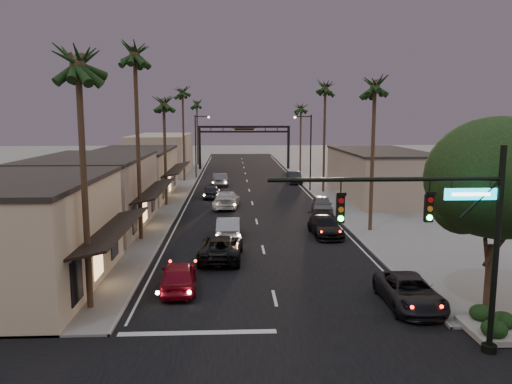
{
  "coord_description": "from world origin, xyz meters",
  "views": [
    {
      "loc": [
        -2.03,
        -13.25,
        8.8
      ],
      "look_at": [
        -0.04,
        28.22,
        2.5
      ],
      "focal_mm": 35.0,
      "sensor_mm": 36.0,
      "label": 1
    }
  ],
  "objects": [
    {
      "name": "oncoming_red",
      "position": [
        -4.81,
        11.39,
        0.76
      ],
      "size": [
        2.09,
        4.57,
        1.52
      ],
      "primitive_type": "imported",
      "rotation": [
        0.0,
        0.0,
        3.21
      ],
      "color": "maroon",
      "rests_on": "ground"
    },
    {
      "name": "oncoming_dgrey",
      "position": [
        -4.28,
        40.48,
        0.72
      ],
      "size": [
        1.82,
        4.29,
        1.45
      ],
      "primitive_type": "imported",
      "rotation": [
        0.0,
        0.0,
        3.12
      ],
      "color": "black",
      "rests_on": "ground"
    },
    {
      "name": "palm_ra",
      "position": [
        8.6,
        24.0,
        11.44
      ],
      "size": [
        3.2,
        3.2,
        13.2
      ],
      "color": "#38281C",
      "rests_on": "ground"
    },
    {
      "name": "curbside_far",
      "position": [
        6.2,
        52.18,
        0.78
      ],
      "size": [
        1.75,
        4.75,
        1.55
      ],
      "primitive_type": "imported",
      "rotation": [
        0.0,
        0.0,
        0.02
      ],
      "color": "black",
      "rests_on": "ground"
    },
    {
      "name": "road",
      "position": [
        0.0,
        45.0,
        0.0
      ],
      "size": [
        14.0,
        120.0,
        0.02
      ],
      "primitive_type": "cube",
      "color": "black",
      "rests_on": "ground"
    },
    {
      "name": "traffic_signal",
      "position": [
        5.69,
        4.0,
        5.08
      ],
      "size": [
        8.51,
        0.22,
        7.8
      ],
      "color": "black",
      "rests_on": "ground"
    },
    {
      "name": "storefront_dist",
      "position": [
        -13.0,
        65.0,
        3.0
      ],
      "size": [
        8.0,
        20.0,
        6.0
      ],
      "primitive_type": "cube",
      "color": "gray",
      "rests_on": "ground"
    },
    {
      "name": "sidewalk_left",
      "position": [
        -9.5,
        52.0,
        0.06
      ],
      "size": [
        5.0,
        92.0,
        0.12
      ],
      "primitive_type": "cube",
      "color": "slate",
      "rests_on": "ground"
    },
    {
      "name": "curbside_black",
      "position": [
        4.84,
        22.71,
        0.72
      ],
      "size": [
        2.23,
        5.04,
        1.44
      ],
      "primitive_type": "imported",
      "rotation": [
        0.0,
        0.0,
        0.04
      ],
      "color": "black",
      "rests_on": "ground"
    },
    {
      "name": "corner_tree",
      "position": [
        9.48,
        7.45,
        5.98
      ],
      "size": [
        6.2,
        6.2,
        8.8
      ],
      "color": "#38281C",
      "rests_on": "ground"
    },
    {
      "name": "palm_ld",
      "position": [
        -8.6,
        55.0,
        12.42
      ],
      "size": [
        3.2,
        3.2,
        14.2
      ],
      "color": "#38281C",
      "rests_on": "ground"
    },
    {
      "name": "palm_rb",
      "position": [
        8.6,
        44.0,
        12.42
      ],
      "size": [
        3.2,
        3.2,
        14.2
      ],
      "color": "#38281C",
      "rests_on": "ground"
    },
    {
      "name": "streetlight_left",
      "position": [
        -6.92,
        58.0,
        5.33
      ],
      "size": [
        2.13,
        0.3,
        9.0
      ],
      "color": "black",
      "rests_on": "ground"
    },
    {
      "name": "ground",
      "position": [
        0.0,
        40.0,
        0.0
      ],
      "size": [
        200.0,
        200.0,
        0.0
      ],
      "primitive_type": "plane",
      "color": "slate",
      "rests_on": "ground"
    },
    {
      "name": "curbside_near",
      "position": [
        6.2,
        8.68,
        0.7
      ],
      "size": [
        2.36,
        5.05,
        1.4
      ],
      "primitive_type": "imported",
      "rotation": [
        0.0,
        0.0,
        -0.01
      ],
      "color": "black",
      "rests_on": "ground"
    },
    {
      "name": "streetlight_right",
      "position": [
        6.92,
        45.0,
        5.33
      ],
      "size": [
        2.13,
        0.3,
        9.0
      ],
      "color": "black",
      "rests_on": "ground"
    },
    {
      "name": "planter",
      "position": [
        8.6,
        5.5,
        0.0
      ],
      "size": [
        2.2,
        2.6,
        0.24
      ],
      "primitive_type": "cube",
      "color": "gray",
      "rests_on": "ground"
    },
    {
      "name": "palm_far",
      "position": [
        -8.3,
        78.0,
        11.44
      ],
      "size": [
        3.2,
        3.2,
        13.2
      ],
      "color": "#38281C",
      "rests_on": "ground"
    },
    {
      "name": "oncoming_white",
      "position": [
        -2.6,
        34.57,
        0.81
      ],
      "size": [
        2.87,
        5.82,
        1.63
      ],
      "primitive_type": "imported",
      "rotation": [
        0.0,
        0.0,
        3.03
      ],
      "color": "#B2B2B2",
      "rests_on": "ground"
    },
    {
      "name": "building_right",
      "position": [
        14.0,
        40.0,
        2.5
      ],
      "size": [
        8.0,
        18.0,
        5.0
      ],
      "primitive_type": "cube",
      "color": "gray",
      "rests_on": "ground"
    },
    {
      "name": "storefront_far",
      "position": [
        -13.0,
        42.0,
        2.5
      ],
      "size": [
        8.0,
        16.0,
        5.0
      ],
      "primitive_type": "cube",
      "color": "#BCB190",
      "rests_on": "ground"
    },
    {
      "name": "oncoming_pickup",
      "position": [
        -2.75,
        16.89,
        0.76
      ],
      "size": [
        2.84,
        5.62,
        1.52
      ],
      "primitive_type": "imported",
      "rotation": [
        0.0,
        0.0,
        3.08
      ],
      "color": "black",
      "rests_on": "ground"
    },
    {
      "name": "storefront_mid",
      "position": [
        -13.0,
        26.0,
        2.75
      ],
      "size": [
        8.0,
        14.0,
        5.5
      ],
      "primitive_type": "cube",
      "color": "gray",
      "rests_on": "ground"
    },
    {
      "name": "palm_lc",
      "position": [
        -8.6,
        36.0,
        10.47
      ],
      "size": [
        3.2,
        3.2,
        12.2
      ],
      "color": "#38281C",
      "rests_on": "ground"
    },
    {
      "name": "oncoming_grey_far",
      "position": [
        -3.64,
        50.27,
        0.81
      ],
      "size": [
        2.29,
        5.11,
        1.63
      ],
      "primitive_type": "imported",
      "rotation": [
        0.0,
        0.0,
        3.26
      ],
      "color": "#504F55",
      "rests_on": "ground"
    },
    {
      "name": "oncoming_silver",
      "position": [
        -2.34,
        22.39,
        0.78
      ],
      "size": [
        1.71,
        4.76,
        1.56
      ],
      "primitive_type": "imported",
      "rotation": [
        0.0,
        0.0,
        3.13
      ],
      "color": "#929297",
      "rests_on": "ground"
    },
    {
      "name": "curbside_grey",
      "position": [
        6.18,
        31.47,
        0.78
      ],
      "size": [
        2.33,
        4.73,
        1.55
      ],
      "primitive_type": "imported",
      "rotation": [
        0.0,
        0.0,
        -0.11
      ],
      "color": "#545459",
      "rests_on": "ground"
    },
    {
      "name": "palm_rc",
      "position": [
        8.6,
        64.0,
        10.47
      ],
      "size": [
        3.2,
        3.2,
        12.2
      ],
      "color": "#38281C",
      "rests_on": "ground"
    },
    {
      "name": "arch",
      "position": [
        0.0,
        70.0,
        5.53
      ],
      "size": [
        15.2,
        0.4,
        7.27
      ],
      "color": "black",
      "rests_on": "ground"
    },
    {
      "name": "storefront_near",
      "position": [
        -13.0,
        12.0,
        2.75
      ],
      "size": [
        8.0,
        12.0,
        5.5
      ],
      "primitive_type": "cube",
      "color": "#BCB190",
      "rests_on": "ground"
    },
    {
      "name": "palm_la",
      "position": [
        -8.6,
        9.0,
        11.44
      ],
      "size": [
        3.2,
        3.2,
        13.2
      ],
      "color": "#38281C",
      "rests_on": "ground"
    },
    {
      "name": "palm_lb",
      "position": [
        -8.6,
        22.0,
        13.39
      ],
      "size": [
        3.2,
        3.2,
        15.2
      ],
      "color": "#38281C",
      "rests_on": "ground"
    },
    {
      "name": "sidewalk_right",
      "position": [
        9.5,
        52.0,
        0.06
      ],
      "size": [
        5.0,
        92.0,
        0.12
      ],
      "primitive_type": "cube",
      "color": "slate",
      "rests_on": "ground"
    }
  ]
}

